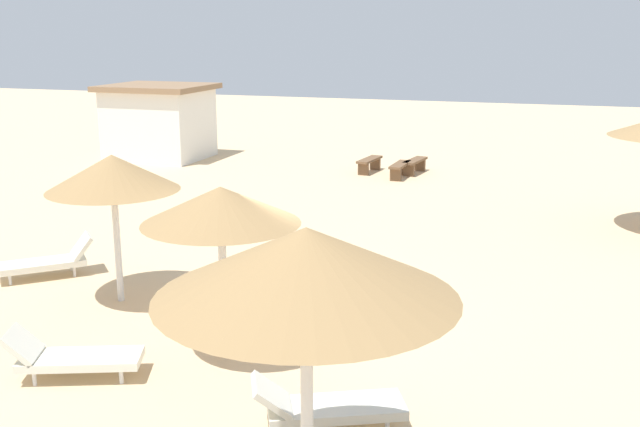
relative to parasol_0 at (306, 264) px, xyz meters
The scene contains 12 objects.
ground_plane 6.19m from the parasol_0, 116.64° to the left, with size 80.00×80.00×0.00m, color #DBBA8C.
parasol_0 is the anchor object (origin of this frame).
parasol_1 7.43m from the parasol_0, 136.64° to the left, with size 2.35×2.35×2.71m.
parasol_2 4.40m from the parasol_0, 125.79° to the left, with size 2.35×2.35×2.64m.
lounger_0 3.20m from the parasol_0, 102.78° to the left, with size 1.98×1.40×0.72m.
lounger_1 9.82m from the parasol_0, 142.30° to the left, with size 1.79×1.73×0.79m.
lounger_2 5.44m from the parasol_0, 153.28° to the left, with size 1.98×1.28×0.75m.
lounger_6 6.99m from the parasol_0, 122.60° to the left, with size 1.89×1.68×0.69m.
bench_0 19.22m from the parasol_0, 102.66° to the left, with size 0.59×1.54×0.49m.
bench_1 19.23m from the parasol_0, 97.98° to the left, with size 0.63×1.54×0.49m.
bench_2 18.38m from the parasol_0, 99.37° to the left, with size 0.47×1.52×0.49m.
beach_cabana 22.75m from the parasol_0, 123.48° to the left, with size 3.77×3.38×2.79m.
Camera 1 is at (4.57, -10.92, 4.87)m, focal length 41.75 mm.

